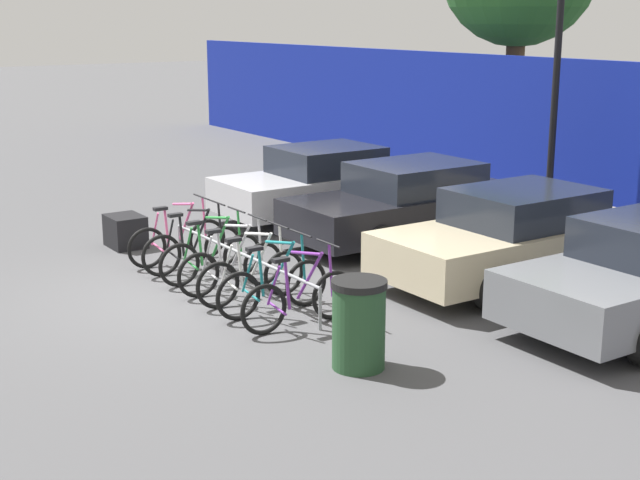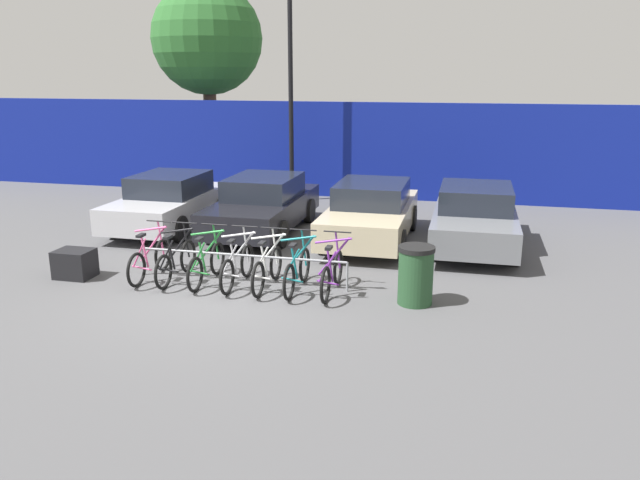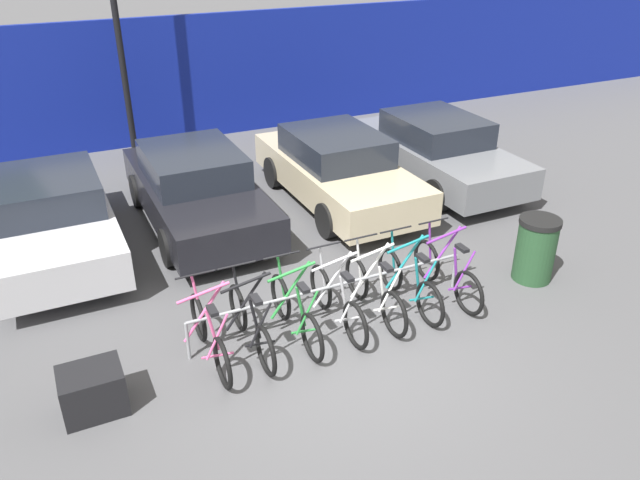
{
  "view_description": "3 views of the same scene",
  "coord_description": "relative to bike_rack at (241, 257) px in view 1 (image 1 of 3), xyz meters",
  "views": [
    {
      "loc": [
        11.11,
        -5.27,
        3.88
      ],
      "look_at": [
        0.52,
        1.84,
        0.65
      ],
      "focal_mm": 50.0,
      "sensor_mm": 36.0,
      "label": 1
    },
    {
      "loc": [
        4.32,
        -9.94,
        3.89
      ],
      "look_at": [
        1.64,
        1.14,
        0.82
      ],
      "focal_mm": 35.0,
      "sensor_mm": 36.0,
      "label": 2
    },
    {
      "loc": [
        -3.09,
        -5.84,
        5.07
      ],
      "look_at": [
        0.41,
        1.52,
        0.82
      ],
      "focal_mm": 35.0,
      "sensor_mm": 36.0,
      "label": 3
    }
  ],
  "objects": [
    {
      "name": "bicycle_green",
      "position": [
        -0.63,
        -0.15,
        -0.11
      ],
      "size": [
        0.68,
        1.71,
        1.05
      ],
      "rotation": [
        0.0,
        0.0,
        -0.04
      ],
      "color": "black",
      "rests_on": "ground"
    },
    {
      "name": "trash_bin",
      "position": [
        3.32,
        -0.33,
        0.03
      ],
      "size": [
        0.63,
        0.63,
        1.03
      ],
      "color": "#234728",
      "rests_on": "ground"
    },
    {
      "name": "car_silver",
      "position": [
        -3.3,
        3.66,
        0.2
      ],
      "size": [
        1.91,
        4.16,
        1.4
      ],
      "color": "#B7B7BC",
      "rests_on": "ground"
    },
    {
      "name": "bicycle_black",
      "position": [
        -1.26,
        -0.15,
        -0.11
      ],
      "size": [
        0.68,
        1.71,
        1.05
      ],
      "rotation": [
        0.0,
        0.0,
        0.03
      ],
      "color": "black",
      "rests_on": "ground"
    },
    {
      "name": "car_black",
      "position": [
        -0.85,
        3.85,
        0.2
      ],
      "size": [
        1.91,
        4.45,
        1.4
      ],
      "color": "black",
      "rests_on": "ground"
    },
    {
      "name": "bike_rack",
      "position": [
        0.0,
        0.0,
        0.0
      ],
      "size": [
        4.16,
        0.04,
        0.57
      ],
      "color": "gray",
      "rests_on": "ground"
    },
    {
      "name": "bicycle_purple",
      "position": [
        1.81,
        -0.15,
        -0.11
      ],
      "size": [
        0.68,
        1.71,
        1.05
      ],
      "rotation": [
        0.0,
        0.0,
        0.04
      ],
      "color": "black",
      "rests_on": "ground"
    },
    {
      "name": "bicycle_pink",
      "position": [
        -1.81,
        -0.15,
        -0.11
      ],
      "size": [
        0.68,
        1.71,
        1.05
      ],
      "rotation": [
        0.0,
        0.0,
        0.05
      ],
      "color": "black",
      "rests_on": "ground"
    },
    {
      "name": "lamp_post",
      "position": [
        -1.25,
        7.83,
        3.59
      ],
      "size": [
        0.24,
        0.44,
        7.44
      ],
      "color": "black",
      "rests_on": "ground"
    },
    {
      "name": "cargo_crate",
      "position": [
        -3.28,
        -0.45,
        -0.22
      ],
      "size": [
        0.7,
        0.56,
        0.55
      ],
      "primitive_type": "cube",
      "color": "black",
      "rests_on": "ground"
    },
    {
      "name": "ground_plane",
      "position": [
        -0.2,
        -0.68,
        -0.49
      ],
      "size": [
        120.0,
        120.0,
        0.0
      ],
      "primitive_type": "plane",
      "color": "#4C4C4F"
    },
    {
      "name": "bicycle_white",
      "position": [
        0.58,
        -0.15,
        -0.11
      ],
      "size": [
        0.68,
        1.71,
        1.05
      ],
      "rotation": [
        0.0,
        0.0,
        -0.06
      ],
      "color": "black",
      "rests_on": "ground"
    },
    {
      "name": "car_beige",
      "position": [
        1.91,
        3.64,
        0.2
      ],
      "size": [
        1.91,
        4.41,
        1.4
      ],
      "color": "#C1B28E",
      "rests_on": "ground"
    },
    {
      "name": "bicycle_silver",
      "position": [
        -0.01,
        -0.15,
        -0.11
      ],
      "size": [
        0.68,
        1.71,
        1.05
      ],
      "rotation": [
        0.0,
        0.0,
        0.04
      ],
      "color": "black",
      "rests_on": "ground"
    },
    {
      "name": "hoarding_wall",
      "position": [
        -0.2,
        8.82,
        1.01
      ],
      "size": [
        36.0,
        0.16,
        3.0
      ],
      "primitive_type": "cube",
      "color": "navy",
      "rests_on": "ground"
    },
    {
      "name": "bicycle_teal",
      "position": [
        1.15,
        -0.15,
        -0.11
      ],
      "size": [
        0.68,
        1.71,
        1.05
      ],
      "rotation": [
        0.0,
        0.0,
        -0.03
      ],
      "color": "black",
      "rests_on": "ground"
    }
  ]
}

